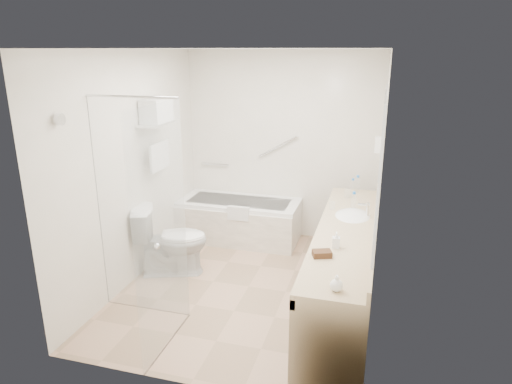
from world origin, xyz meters
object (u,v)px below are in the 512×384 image
(bathtub, at_px, (239,220))
(toilet, at_px, (171,240))
(amenity_basket, at_px, (322,254))
(water_bottle_left, at_px, (353,186))
(vanity_counter, at_px, (345,249))

(bathtub, height_order, toilet, toilet)
(bathtub, xyz_separation_m, toilet, (-0.45, -1.15, 0.12))
(amenity_basket, xyz_separation_m, water_bottle_left, (0.11, 1.87, 0.05))
(bathtub, height_order, water_bottle_left, water_bottle_left)
(amenity_basket, height_order, water_bottle_left, water_bottle_left)
(vanity_counter, xyz_separation_m, toilet, (-1.97, 0.24, -0.24))
(bathtub, bearing_deg, vanity_counter, -42.35)
(vanity_counter, bearing_deg, toilet, 173.08)
(vanity_counter, bearing_deg, amenity_basket, -102.09)
(bathtub, relative_size, water_bottle_left, 9.14)
(toilet, bearing_deg, amenity_basket, -136.50)
(bathtub, bearing_deg, amenity_basket, -56.13)
(water_bottle_left, bearing_deg, toilet, -153.53)
(bathtub, distance_m, toilet, 1.24)
(bathtub, relative_size, toilet, 1.96)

